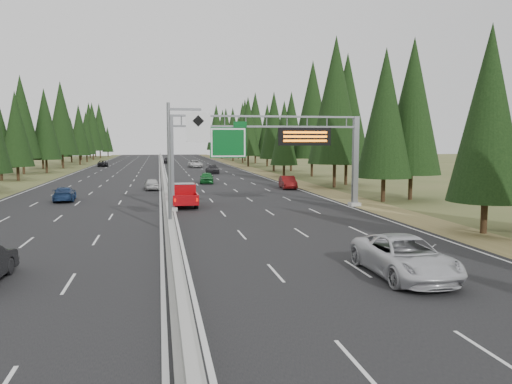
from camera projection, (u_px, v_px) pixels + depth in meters
The scene contains 18 objects.
road at pixel (163, 175), 84.69m from camera, with size 32.00×260.00×0.08m, color black.
shoulder_right at pixel (265, 174), 88.08m from camera, with size 3.60×260.00×0.06m, color olive.
shoulder_left at pixel (52, 176), 81.31m from camera, with size 3.60×260.00×0.06m, color #455126.
median_barrier at pixel (163, 173), 84.65m from camera, with size 0.70×260.00×0.85m.
sign_gantry at pixel (274, 147), 41.80m from camera, with size 16.75×0.98×7.80m.
hov_sign_pole at pixel (179, 158), 30.59m from camera, with size 2.80×0.50×8.00m.
tree_row_right at pixel (287, 120), 89.48m from camera, with size 11.36×238.29×18.72m.
tree_row_left at pixel (17, 119), 76.99m from camera, with size 10.86×237.59×18.89m.
silver_minivan at pixel (405, 257), 20.90m from camera, with size 2.79×6.04×1.68m, color silver.
red_pickup at pixel (184, 194), 43.88m from camera, with size 2.11×5.91×1.92m.
car_ahead_green at pixel (207, 178), 67.27m from camera, with size 1.79×4.45×1.52m, color #166327.
car_ahead_dkred at pixel (288, 182), 59.68m from camera, with size 1.60×4.59×1.51m, color maroon.
car_ahead_dkgrey at pixel (212, 169), 87.85m from camera, with size 2.07×5.09×1.48m, color black.
car_ahead_white at pixel (195, 164), 107.97m from camera, with size 2.60×5.64×1.57m, color silver.
car_ahead_far at pixel (167, 160), 128.07m from camera, with size 1.92×4.76×1.62m, color black.
car_onc_blue at pixel (65, 194), 47.30m from camera, with size 1.91×4.71×1.37m, color navy.
car_onc_white at pixel (152, 184), 58.27m from camera, with size 1.60×3.99×1.36m, color silver.
car_onc_far at pixel (103, 163), 112.16m from camera, with size 2.26×4.90×1.36m, color black.
Camera 1 is at (-0.61, -6.02, 5.74)m, focal length 35.00 mm.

